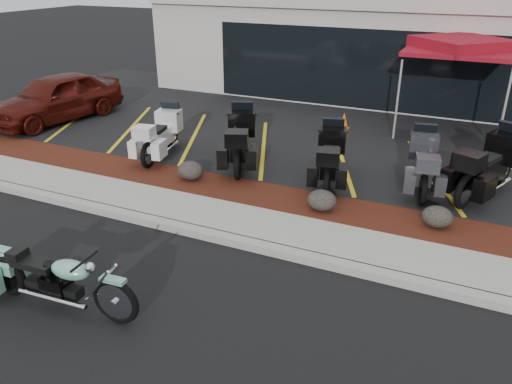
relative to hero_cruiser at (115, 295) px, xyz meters
The scene contains 18 objects.
ground 2.21m from the hero_cruiser, 55.16° to the left, with size 90.00×90.00×0.00m, color black.
curb 2.96m from the hero_cruiser, 65.25° to the left, with size 24.00×0.25×0.15m, color gray.
sidewalk 3.61m from the hero_cruiser, 69.94° to the left, with size 24.00×1.20×0.15m, color gray.
mulch_bed 4.75m from the hero_cruiser, 74.94° to the left, with size 24.00×1.20×0.16m, color #330E0B.
upper_lot 10.05m from the hero_cruiser, 82.97° to the left, with size 26.00×9.60×0.15m, color black.
dealership_building 16.35m from the hero_cruiser, 85.67° to the left, with size 18.00×8.16×4.00m.
boulder_left 4.90m from the hero_cruiser, 109.09° to the left, with size 0.61×0.51×0.43m, color black.
boulder_mid 4.67m from the hero_cruiser, 69.61° to the left, with size 0.60×0.50×0.42m, color black.
boulder_right 5.98m from the hero_cruiser, 50.34° to the left, with size 0.57×0.48×0.41m, color black.
hero_cruiser is the anchor object (origin of this frame).
touring_white 7.16m from the hero_cruiser, 116.93° to the left, with size 2.17×0.83×1.26m, color white, non-canonical shape.
touring_black_front 6.85m from the hero_cruiser, 100.79° to the left, with size 2.40×0.92×1.40m, color black, non-canonical shape.
touring_black_mid 6.70m from the hero_cruiser, 80.08° to the left, with size 2.22×0.85×1.29m, color black, non-canonical shape.
touring_grey 7.75m from the hero_cruiser, 65.91° to the left, with size 2.19×0.84×1.27m, color #2F2F34, non-canonical shape.
touring_black_rear 8.82m from the hero_cruiser, 56.16° to the left, with size 2.50×0.95×1.45m, color black, non-canonical shape.
parked_car 10.63m from the hero_cruiser, 138.46° to the left, with size 1.73×4.30×1.46m, color #460F0A.
traffic_cone 9.94m from the hero_cruiser, 86.84° to the left, with size 0.29×0.29×0.49m, color #FC6608.
popup_canopy 11.68m from the hero_cruiser, 72.59° to the left, with size 3.34×3.34×2.69m.
Camera 1 is at (2.94, -6.16, 4.69)m, focal length 35.00 mm.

